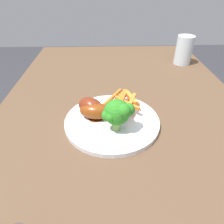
# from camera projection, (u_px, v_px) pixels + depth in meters

# --- Properties ---
(dining_table) EXTENTS (1.27, 0.73, 0.73)m
(dining_table) POSITION_uv_depth(u_px,v_px,m) (124.00, 150.00, 0.58)
(dining_table) COLOR brown
(dining_table) RESTS_ON ground_plane
(dinner_plate) EXTENTS (0.24, 0.24, 0.01)m
(dinner_plate) POSITION_uv_depth(u_px,v_px,m) (112.00, 120.00, 0.52)
(dinner_plate) COLOR silver
(dinner_plate) RESTS_ON dining_table
(broccoli_floret_front) EXTENTS (0.06, 0.08, 0.08)m
(broccoli_floret_front) POSITION_uv_depth(u_px,v_px,m) (117.00, 112.00, 0.45)
(broccoli_floret_front) COLOR #7CA151
(broccoli_floret_front) RESTS_ON dinner_plate
(carrot_fries_pile) EXTENTS (0.14, 0.10, 0.04)m
(carrot_fries_pile) POSITION_uv_depth(u_px,v_px,m) (123.00, 103.00, 0.55)
(carrot_fries_pile) COLOR orange
(carrot_fries_pile) RESTS_ON dinner_plate
(chicken_drumstick_near) EXTENTS (0.06, 0.13, 0.04)m
(chicken_drumstick_near) POSITION_uv_depth(u_px,v_px,m) (97.00, 111.00, 0.51)
(chicken_drumstick_near) COLOR #572109
(chicken_drumstick_near) RESTS_ON dinner_plate
(chicken_drumstick_far) EXTENTS (0.08, 0.11, 0.05)m
(chicken_drumstick_far) POSITION_uv_depth(u_px,v_px,m) (92.00, 107.00, 0.52)
(chicken_drumstick_far) COLOR #50180D
(chicken_drumstick_far) RESTS_ON dinner_plate
(water_glass) EXTENTS (0.07, 0.07, 0.11)m
(water_glass) POSITION_uv_depth(u_px,v_px,m) (184.00, 50.00, 0.82)
(water_glass) COLOR silver
(water_glass) RESTS_ON dining_table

